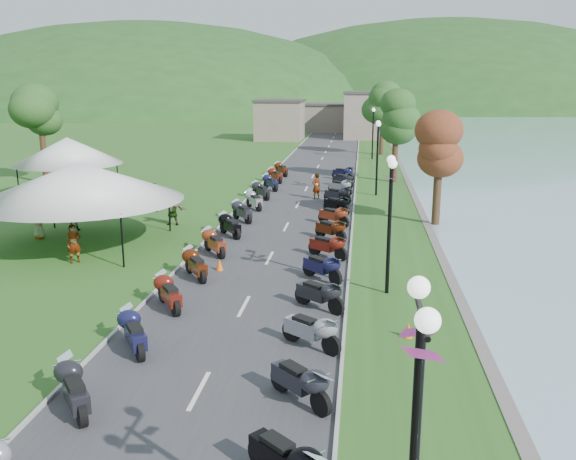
{
  "coord_description": "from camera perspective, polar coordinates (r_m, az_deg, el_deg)",
  "views": [
    {
      "loc": [
        3.92,
        -3.66,
        7.66
      ],
      "look_at": [
        0.82,
        22.1,
        1.3
      ],
      "focal_mm": 38.0,
      "sensor_mm": 36.0,
      "label": 1
    }
  ],
  "objects": [
    {
      "name": "pedestrian_b",
      "position": [
        34.03,
        -19.45,
        -0.03
      ],
      "size": [
        0.84,
        0.66,
        1.53
      ],
      "primitive_type": "imported",
      "rotation": [
        0.0,
        0.0,
        3.53
      ],
      "color": "slate",
      "rests_on": "ground"
    },
    {
      "name": "road",
      "position": [
        44.5,
        1.72,
        3.87
      ],
      "size": [
        7.0,
        120.0,
        0.02
      ],
      "primitive_type": "cube",
      "color": "#3B3B3D",
      "rests_on": "ground"
    },
    {
      "name": "vendor_tent_side",
      "position": [
        44.0,
        -19.79,
        5.57
      ],
      "size": [
        4.76,
        4.76,
        4.0
      ],
      "primitive_type": null,
      "color": "silver",
      "rests_on": "ground"
    },
    {
      "name": "vendor_tent_main",
      "position": [
        30.37,
        -18.72,
        2.3
      ],
      "size": [
        6.39,
        6.39,
        4.0
      ],
      "primitive_type": null,
      "color": "silver",
      "rests_on": "ground"
    },
    {
      "name": "far_building",
      "position": [
        89.01,
        3.1,
        10.43
      ],
      "size": [
        18.0,
        16.0,
        5.0
      ],
      "primitive_type": "cube",
      "color": "gray",
      "rests_on": "ground"
    },
    {
      "name": "hills_backdrop",
      "position": [
        203.84,
        5.88,
        11.55
      ],
      "size": [
        360.0,
        120.0,
        76.0
      ],
      "primitive_type": null,
      "color": "#285621",
      "rests_on": "ground"
    },
    {
      "name": "moto_row_right",
      "position": [
        28.56,
        3.91,
        -0.68
      ],
      "size": [
        2.6,
        43.46,
        1.1
      ],
      "primitive_type": null,
      "color": "#331411",
      "rests_on": "ground"
    },
    {
      "name": "moto_row_left",
      "position": [
        26.07,
        -7.85,
        -2.19
      ],
      "size": [
        2.6,
        53.19,
        1.1
      ],
      "primitive_type": null,
      "color": "#331411",
      "rests_on": "ground"
    },
    {
      "name": "pedestrian_a",
      "position": [
        28.0,
        -19.25,
        -2.9
      ],
      "size": [
        0.77,
        0.73,
        1.7
      ],
      "primitive_type": "imported",
      "rotation": [
        0.0,
        0.0,
        0.62
      ],
      "color": "slate",
      "rests_on": "ground"
    },
    {
      "name": "tree_lakeside",
      "position": [
        33.87,
        13.92,
        5.88
      ],
      "size": [
        2.34,
        2.34,
        6.49
      ],
      "primitive_type": null,
      "color": "#305F23",
      "rests_on": "ground"
    }
  ]
}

